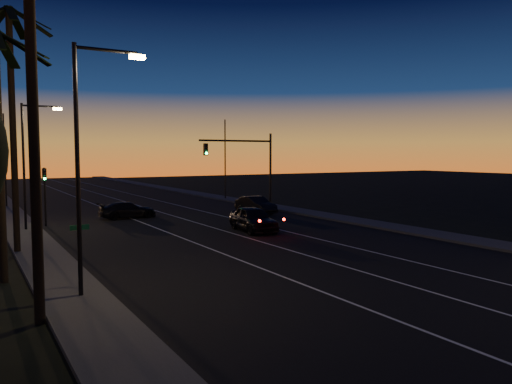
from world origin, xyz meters
TOP-DOWN VIEW (x-y plane):
  - road at (0.00, 30.00)m, footprint 20.00×170.00m
  - sidewalk_left at (-11.20, 30.00)m, footprint 2.40×170.00m
  - sidewalk_right at (11.20, 30.00)m, footprint 2.40×170.00m
  - lane_stripe_left at (-3.00, 30.00)m, footprint 0.12×160.00m
  - lane_stripe_mid at (0.50, 30.00)m, footprint 0.12×160.00m
  - lane_stripe_right at (4.00, 30.00)m, footprint 0.12×160.00m
  - palm_near at (-12.60, 18.00)m, footprint 4.25×4.16m
  - palm_far at (-12.20, 30.00)m, footprint 4.25×4.16m
  - streetlight_left_near at (-10.70, 20.00)m, footprint 2.55×0.26m
  - streetlight_left_far at (-10.69, 38.00)m, footprint 2.55×0.26m
  - street_sign at (-10.80, 21.00)m, footprint 0.70×0.06m
  - signal_mast at (7.14, 39.99)m, footprint 7.10×0.41m
  - signal_post at (-9.50, 39.98)m, footprint 0.28×0.37m
  - far_pole_left at (-11.00, 55.00)m, footprint 0.14×0.14m
  - far_pole_right at (11.00, 52.00)m, footprint 0.14×0.14m
  - lead_car at (2.15, 30.45)m, footprint 2.50×5.59m
  - right_car at (7.25, 38.80)m, footprint 1.83×4.59m
  - cross_car at (-3.19, 41.36)m, footprint 4.60×1.97m

SIDE VIEW (x-z plane):
  - road at x=0.00m, z-range 0.00..0.01m
  - lane_stripe_left at x=-3.00m, z-range 0.01..0.02m
  - lane_stripe_mid at x=0.50m, z-range 0.01..0.02m
  - lane_stripe_right at x=4.00m, z-range 0.01..0.02m
  - sidewalk_left at x=-11.20m, z-range 0.00..0.16m
  - sidewalk_right at x=11.20m, z-range 0.00..0.16m
  - cross_car at x=-3.19m, z-range 0.01..1.33m
  - right_car at x=7.25m, z-range 0.01..1.50m
  - lead_car at x=2.15m, z-range 0.01..1.67m
  - street_sign at x=-10.80m, z-range 0.36..2.96m
  - signal_post at x=-9.50m, z-range 0.79..4.99m
  - far_pole_left at x=-11.00m, z-range 0.00..9.00m
  - far_pole_right at x=11.00m, z-range 0.00..9.00m
  - signal_mast at x=7.14m, z-range 1.28..8.28m
  - streetlight_left_far at x=-10.69m, z-range 0.81..9.31m
  - streetlight_left_near at x=-10.70m, z-range 0.82..9.82m
  - palm_near at x=-12.60m, z-range 1.31..12.84m
  - palm_far at x=-12.20m, z-range 1.35..13.88m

